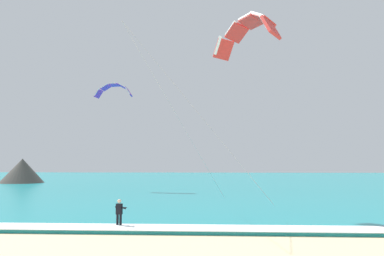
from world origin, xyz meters
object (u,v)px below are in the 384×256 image
object	(u,v)px
kitesurfer	(119,212)
kite_primary	(247,31)
kite_distant	(114,89)
surfboard	(119,229)

from	to	relation	value
kitesurfer	kite_primary	distance (m)	14.99
kite_primary	kite_distant	bearing A→B (deg)	121.69
surfboard	kite_distant	world-z (taller)	kite_distant
kitesurfer	kite_distant	size ratio (longest dim) A/B	0.31
kite_distant	kitesurfer	bearing A→B (deg)	-74.84
surfboard	kitesurfer	distance (m)	0.91
kitesurfer	kite_primary	size ratio (longest dim) A/B	0.13
kite_primary	kite_distant	size ratio (longest dim) A/B	2.33
surfboard	kite_primary	distance (m)	15.74
surfboard	kitesurfer	xyz separation A→B (m)	(0.01, 0.02, 0.91)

